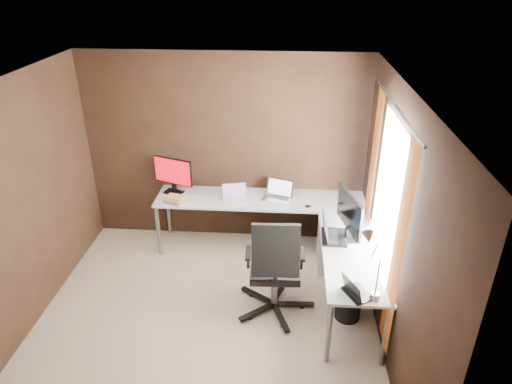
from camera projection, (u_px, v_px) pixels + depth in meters
room at (236, 217)px, 4.29m from camera, size 3.60×3.60×2.50m
desk at (289, 221)px, 5.39m from camera, size 2.65×2.25×0.73m
drawer_pedestal at (335, 245)px, 5.62m from camera, size 0.42×0.50×0.60m
monitor_left at (173, 173)px, 5.83m from camera, size 0.53×0.24×0.48m
monitor_right at (349, 214)px, 4.84m from camera, size 0.22×0.64×0.53m
laptop_white at (235, 197)px, 5.74m from camera, size 0.34×0.28×0.20m
laptop_silver at (278, 194)px, 5.78m from camera, size 0.41×0.35×0.23m
laptop_black_big at (331, 233)px, 4.95m from camera, size 0.28×0.38×0.25m
laptop_black_small at (355, 291)px, 4.11m from camera, size 0.30×0.33×0.19m
book_stack at (175, 199)px, 5.70m from camera, size 0.29×0.27×0.08m
mouse_left at (178, 202)px, 5.68m from camera, size 0.09×0.07×0.03m
mouse_corner at (308, 206)px, 5.58m from camera, size 0.08×0.05×0.03m
desk_lamp at (371, 256)px, 3.95m from camera, size 0.20×0.24×0.65m
office_chair at (274, 284)px, 4.86m from camera, size 0.67×0.67×1.20m
wastebasket at (348, 305)px, 4.85m from camera, size 0.30×0.30×0.31m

